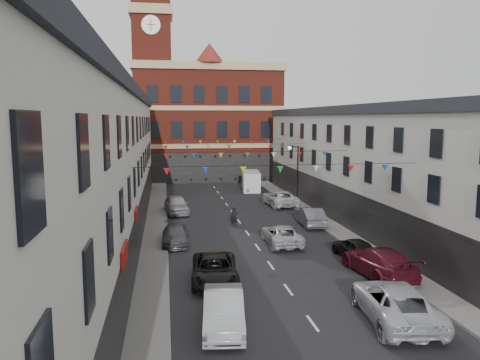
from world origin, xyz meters
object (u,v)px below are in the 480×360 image
car_left_c (215,270)px  car_left_d (175,235)px  car_right_d (355,248)px  car_right_f (280,198)px  car_right_c (378,261)px  street_lamp (295,167)px  car_left_e (176,205)px  moving_car (282,235)px  car_right_b (395,302)px  car_right_e (310,216)px  white_van (251,181)px  pedestrian (234,217)px  car_left_b (224,310)px

car_left_c → car_left_d: bearing=107.8°
car_right_d → car_right_f: size_ratio=0.69×
car_left_c → car_left_d: (-1.90, 8.10, -0.08)m
car_left_d → car_right_c: (11.00, -8.38, 0.17)m
street_lamp → car_right_f: (-1.40, 0.49, -3.12)m
car_right_c → car_right_d: size_ratio=1.44×
car_left_e → moving_car: size_ratio=0.99×
car_left_e → car_right_b: size_ratio=0.83×
car_right_e → white_van: bearing=-82.4°
car_left_c → car_right_e: car_right_e is taller
car_left_e → car_right_d: 18.96m
street_lamp → car_left_e: size_ratio=1.24×
car_left_c → car_right_c: (9.10, -0.28, 0.09)m
white_van → pedestrian: 19.13m
moving_car → white_van: 24.51m
car_left_e → car_left_c: bearing=-91.3°
car_left_b → car_right_c: size_ratio=0.84×
car_left_c → moving_car: bearing=56.5°
car_right_f → pedestrian: bearing=50.5°
car_right_e → car_left_d: bearing=23.3°
street_lamp → car_left_e: 12.20m
car_left_b → white_van: white_van is taller
car_left_c → car_right_b: 9.28m
car_left_d → car_right_d: (11.00, -5.11, 0.02)m
street_lamp → car_right_e: bearing=-97.2°
car_right_b → white_van: 37.14m
pedestrian → car_right_e: bearing=15.3°
car_left_d → pedestrian: bearing=45.3°
car_left_e → street_lamp: bearing=2.3°
car_right_e → pedestrian: size_ratio=2.93×
street_lamp → car_left_d: (-12.05, -12.29, -3.27)m
car_right_c → white_van: 31.60m
car_right_e → white_van: 19.30m
car_left_e → white_van: white_van is taller
car_left_e → car_right_c: car_left_e is taller
car_left_b → car_right_c: 10.61m
street_lamp → moving_car: bearing=-109.4°
car_left_e → car_right_f: bearing=6.0°
car_right_d → car_right_e: (0.00, 9.05, 0.10)m
white_van → street_lamp: bearing=-70.7°
car_right_c → pedestrian: bearing=-70.8°
car_left_e → white_van: size_ratio=0.94×
street_lamp → car_right_c: 20.93m
street_lamp → white_van: (-2.42, 10.90, -2.77)m
car_right_d → pedestrian: pedestrian is taller
pedestrian → car_left_b: bearing=-77.7°
moving_car → white_van: bearing=-94.4°
car_right_e → pedestrian: pedestrian is taller
car_left_e → pedestrian: (4.46, -5.91, -0.04)m
white_van → pedestrian: white_van is taller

